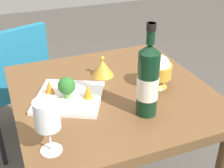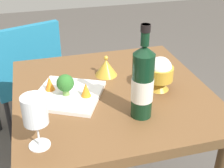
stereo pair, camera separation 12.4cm
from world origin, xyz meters
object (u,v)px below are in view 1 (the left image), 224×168
at_px(chair_by_wall, 13,78).
at_px(rice_bowl, 158,70).
at_px(broccoli_floret, 67,86).
at_px(carrot_garnish_right, 88,91).
at_px(wine_glass, 47,116).
at_px(serving_plate, 69,97).
at_px(rice_bowl_lid, 103,68).
at_px(carrot_garnish_left, 49,87).
at_px(wine_bottle, 148,80).

distance_m(chair_by_wall, rice_bowl, 0.97).
xyz_separation_m(broccoli_floret, carrot_garnish_right, (0.07, -0.03, -0.02)).
relative_size(rice_bowl, broccoli_floret, 1.65).
height_order(wine_glass, serving_plate, wine_glass).
distance_m(serving_plate, broccoli_floret, 0.06).
relative_size(wine_glass, rice_bowl_lid, 1.79).
relative_size(rice_bowl, serving_plate, 0.42).
xyz_separation_m(broccoli_floret, carrot_garnish_left, (-0.06, 0.06, -0.02)).
distance_m(broccoli_floret, carrot_garnish_right, 0.08).
xyz_separation_m(wine_glass, rice_bowl, (0.50, 0.23, -0.05)).
bearing_deg(serving_plate, carrot_garnish_left, 148.39).
relative_size(chair_by_wall, rice_bowl, 6.00).
height_order(chair_by_wall, broccoli_floret, broccoli_floret).
distance_m(rice_bowl_lid, broccoli_floret, 0.25).
bearing_deg(rice_bowl_lid, broccoli_floret, -142.94).
bearing_deg(serving_plate, wine_glass, -115.02).
height_order(chair_by_wall, serving_plate, chair_by_wall).
bearing_deg(broccoli_floret, carrot_garnish_right, -22.18).
relative_size(rice_bowl, carrot_garnish_right, 2.56).
bearing_deg(wine_glass, rice_bowl, 24.97).
height_order(serving_plate, carrot_garnish_right, carrot_garnish_right).
relative_size(wine_bottle, serving_plate, 1.01).
height_order(wine_bottle, broccoli_floret, wine_bottle).
relative_size(broccoli_floret, carrot_garnish_left, 1.49).
xyz_separation_m(chair_by_wall, carrot_garnish_left, (0.11, -0.67, 0.27)).
height_order(chair_by_wall, wine_bottle, wine_bottle).
height_order(wine_glass, carrot_garnish_left, wine_glass).
xyz_separation_m(wine_bottle, serving_plate, (-0.23, 0.20, -0.13)).
xyz_separation_m(chair_by_wall, wine_bottle, (0.41, -0.91, 0.36)).
height_order(chair_by_wall, carrot_garnish_left, chair_by_wall).
bearing_deg(broccoli_floret, wine_glass, -114.78).
xyz_separation_m(rice_bowl_lid, broccoli_floret, (-0.20, -0.15, 0.03)).
height_order(chair_by_wall, carrot_garnish_right, chair_by_wall).
xyz_separation_m(rice_bowl, serving_plate, (-0.37, 0.04, -0.07)).
relative_size(rice_bowl_lid, broccoli_floret, 1.17).
xyz_separation_m(chair_by_wall, rice_bowl, (0.54, -0.75, 0.30)).
xyz_separation_m(wine_bottle, carrot_garnish_right, (-0.17, 0.16, -0.09)).
xyz_separation_m(wine_glass, broccoli_floret, (0.12, 0.26, -0.06)).
bearing_deg(carrot_garnish_left, wine_glass, -101.33).
bearing_deg(wine_glass, carrot_garnish_left, 78.67).
relative_size(wine_bottle, wine_glass, 1.89).
height_order(broccoli_floret, carrot_garnish_left, broccoli_floret).
bearing_deg(wine_glass, broccoli_floret, 65.22).
bearing_deg(carrot_garnish_right, carrot_garnish_left, 146.82).
xyz_separation_m(serving_plate, broccoli_floret, (-0.01, -0.02, 0.06)).
relative_size(rice_bowl, rice_bowl_lid, 1.42).
distance_m(rice_bowl, carrot_garnish_left, 0.44).
bearing_deg(rice_bowl_lid, rice_bowl, -45.03).
xyz_separation_m(chair_by_wall, serving_plate, (0.17, -0.71, 0.24)).
relative_size(wine_glass, serving_plate, 0.53).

